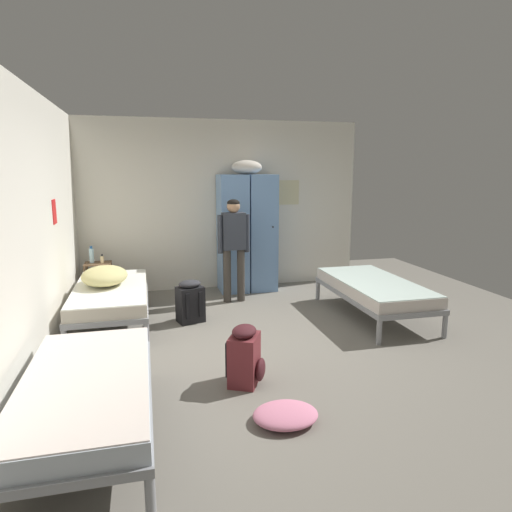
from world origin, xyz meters
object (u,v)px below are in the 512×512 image
object	(u,v)px
bed_left_front	(87,389)
person_traveler	(234,241)
backpack_black	(190,302)
bedding_heap	(105,276)
clothes_pile_pink	(286,415)
locker_bank	(247,231)
shelf_unit	(99,278)
lotion_bottle	(102,259)
backpack_maroon	(245,356)
bed_left_rear	(111,295)
water_bottle	(92,255)
bed_right	(374,289)

from	to	relation	value
bed_left_front	person_traveler	distance (m)	3.63
person_traveler	backpack_black	bearing A→B (deg)	-133.74
bed_left_front	bedding_heap	bearing A→B (deg)	91.50
clothes_pile_pink	backpack_black	bearing A→B (deg)	100.66
locker_bank	shelf_unit	bearing A→B (deg)	-178.60
shelf_unit	lotion_bottle	world-z (taller)	lotion_bottle
locker_bank	backpack_maroon	size ratio (longest dim) A/B	3.76
bed_left_rear	bedding_heap	size ratio (longest dim) A/B	2.59
backpack_maroon	bed_left_rear	bearing A→B (deg)	122.81
bed_left_rear	lotion_bottle	bearing A→B (deg)	99.21
bedding_heap	water_bottle	distance (m)	1.12
locker_bank	water_bottle	distance (m)	2.38
shelf_unit	bedding_heap	world-z (taller)	bedding_heap
shelf_unit	bed_left_rear	bearing A→B (deg)	-77.74
water_bottle	backpack_maroon	distance (m)	3.58
bed_left_rear	backpack_maroon	bearing A→B (deg)	-57.19
lotion_bottle	bed_right	bearing A→B (deg)	-24.87
shelf_unit	person_traveler	xyz separation A→B (m)	(1.95, -0.55, 0.56)
bed_left_front	shelf_unit	bearing A→B (deg)	93.85
bed_left_front	clothes_pile_pink	distance (m)	1.49
shelf_unit	lotion_bottle	bearing A→B (deg)	-29.74
bed_left_rear	water_bottle	size ratio (longest dim) A/B	7.62
water_bottle	lotion_bottle	xyz separation A→B (m)	(0.15, -0.06, -0.06)
clothes_pile_pink	bed_right	bearing A→B (deg)	48.70
lotion_bottle	backpack_maroon	size ratio (longest dim) A/B	0.24
bed_right	backpack_maroon	size ratio (longest dim) A/B	3.45
bed_left_front	backpack_maroon	bearing A→B (deg)	23.65
locker_bank	clothes_pile_pink	distance (m)	4.05
shelf_unit	backpack_black	bearing A→B (deg)	-46.93
bedding_heap	locker_bank	bearing A→B (deg)	28.04
person_traveler	backpack_black	world-z (taller)	person_traveler
bedding_heap	shelf_unit	bearing A→B (deg)	99.65
lotion_bottle	backpack_black	size ratio (longest dim) A/B	0.24
backpack_black	lotion_bottle	bearing A→B (deg)	132.28
bed_left_front	backpack_black	size ratio (longest dim) A/B	3.45
bed_left_rear	backpack_black	world-z (taller)	backpack_black
person_traveler	backpack_black	size ratio (longest dim) A/B	2.74
person_traveler	clothes_pile_pink	bearing A→B (deg)	-94.28
bed_right	locker_bank	bearing A→B (deg)	127.40
bed_left_front	lotion_bottle	xyz separation A→B (m)	(-0.18, 3.67, 0.25)
bed_left_rear	lotion_bottle	distance (m)	1.15
water_bottle	lotion_bottle	world-z (taller)	water_bottle
backpack_black	bedding_heap	bearing A→B (deg)	166.84
bed_right	water_bottle	distance (m)	4.07
water_bottle	bed_left_front	bearing A→B (deg)	-84.95
bed_right	clothes_pile_pink	size ratio (longest dim) A/B	3.70
bed_left_rear	bedding_heap	xyz separation A→B (m)	(-0.07, 0.09, 0.23)
bedding_heap	lotion_bottle	size ratio (longest dim) A/B	5.51
bed_right	bedding_heap	distance (m)	3.49
clothes_pile_pink	lotion_bottle	bearing A→B (deg)	113.16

